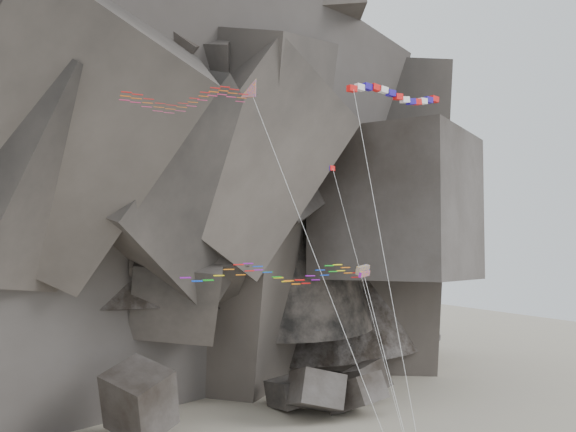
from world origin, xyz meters
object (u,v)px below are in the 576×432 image
delta_kite (183,98)px  banner_kite (396,99)px  pennant_kite (358,267)px  parafoil_kite (272,273)px

delta_kite → banner_kite: (14.52, -4.77, 0.55)m
banner_kite → pennant_kite: (-4.94, -2.26, -11.98)m
parafoil_kite → delta_kite: bearing=93.7°
delta_kite → parafoil_kite: 13.94m
delta_kite → banner_kite: bearing=-31.8°
pennant_kite → parafoil_kite: bearing=154.0°
delta_kite → banner_kite: size_ratio=1.02×
delta_kite → pennant_kite: delta_kite is taller
parafoil_kite → banner_kite: bearing=-12.0°
banner_kite → pennant_kite: size_ratio=1.24×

